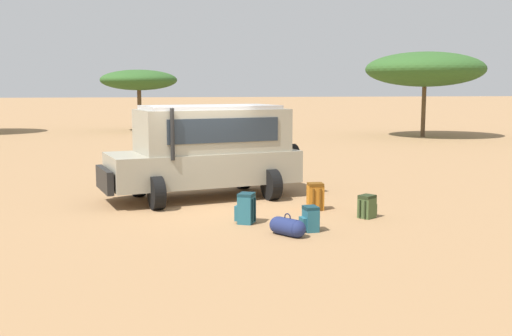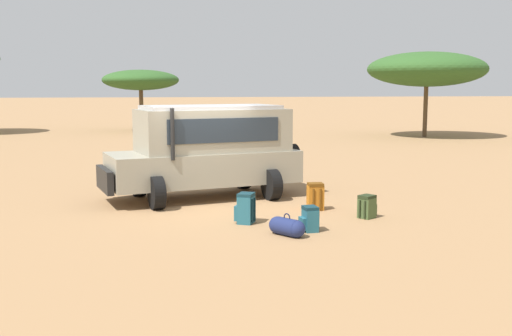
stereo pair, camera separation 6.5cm
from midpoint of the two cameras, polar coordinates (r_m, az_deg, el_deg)
ground_plane at (r=14.86m, az=-4.89°, el=-3.61°), size 320.00×320.00×0.00m
safari_vehicle at (r=15.76m, az=-4.78°, el=1.81°), size 5.48×3.43×2.44m
backpack_beside_front_wheel at (r=12.89m, az=-1.12°, el=-3.88°), size 0.49×0.49×0.66m
backpack_cluster_center at (r=14.35m, az=5.53°, el=-2.74°), size 0.38×0.42×0.65m
backpack_near_rear_wheel at (r=12.23m, az=5.02°, el=-4.87°), size 0.39×0.37×0.52m
backpack_outermost at (r=13.64m, az=10.41°, el=-3.65°), size 0.48×0.44×0.52m
duffel_bag_low_black_case at (r=11.87m, az=2.86°, el=-5.62°), size 0.64×0.75×0.45m
acacia_tree_centre_back at (r=40.87m, az=-11.15°, el=8.21°), size 5.06×5.11×4.05m
acacia_tree_right_mid at (r=36.54m, az=15.75°, el=9.03°), size 6.92×6.48×4.94m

